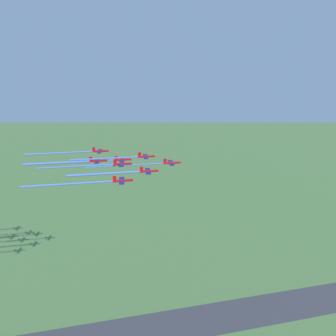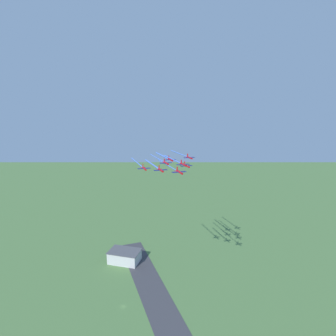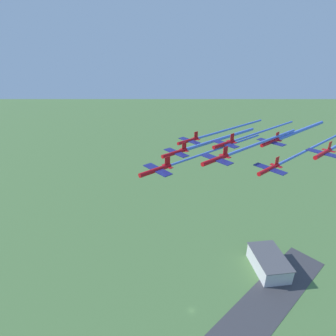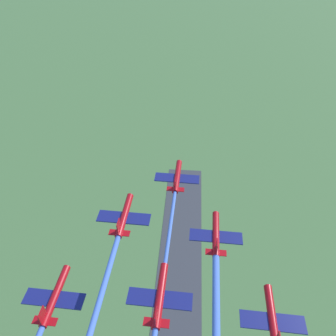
% 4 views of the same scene
% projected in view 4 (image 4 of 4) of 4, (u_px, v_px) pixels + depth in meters
% --- Properties ---
extents(jet_0, '(10.01, 10.19, 3.63)m').
position_uv_depth(jet_0, '(177.00, 177.00, 74.41)').
color(jet_0, '#B20C14').
extents(jet_1, '(10.01, 10.19, 3.63)m').
position_uv_depth(jet_1, '(124.00, 216.00, 62.26)').
color(jet_1, '#B20C14').
extents(jet_2, '(10.01, 10.19, 3.63)m').
position_uv_depth(jet_2, '(216.00, 235.00, 62.70)').
color(jet_2, '#B20C14').
extents(jet_3, '(10.01, 10.19, 3.63)m').
position_uv_depth(jet_3, '(55.00, 297.00, 54.13)').
color(jet_3, '#B20C14').
extents(jet_4, '(10.01, 10.19, 3.63)m').
position_uv_depth(jet_4, '(160.00, 297.00, 50.46)').
color(jet_4, '#B20C14').
extents(jet_5, '(10.01, 10.19, 3.63)m').
position_uv_depth(jet_5, '(272.00, 320.00, 50.99)').
color(jet_5, '#B20C14').
extents(smoke_trail_0, '(25.77, 38.90, 0.71)m').
position_uv_depth(smoke_trail_0, '(162.00, 289.00, 52.72)').
color(smoke_trail_0, '#4C72D8').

